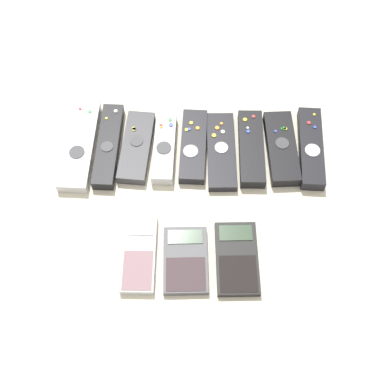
{
  "coord_description": "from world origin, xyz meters",
  "views": [
    {
      "loc": [
        0.01,
        -0.47,
        0.91
      ],
      "look_at": [
        0.0,
        0.03,
        0.01
      ],
      "focal_mm": 50.0,
      "sensor_mm": 36.0,
      "label": 1
    }
  ],
  "objects_px": {
    "calculator_1": "(186,260)",
    "remote_3": "(164,148)",
    "calculator_2": "(237,258)",
    "remote_0": "(80,146)",
    "remote_4": "(191,146)",
    "remote_5": "(221,151)",
    "remote_1": "(108,146)",
    "calculator_0": "(139,254)",
    "remote_7": "(281,148)",
    "remote_8": "(311,148)",
    "remote_6": "(251,148)",
    "remote_2": "(137,147)"
  },
  "relations": [
    {
      "from": "calculator_1",
      "to": "remote_3",
      "type": "bearing_deg",
      "value": 99.37
    },
    {
      "from": "remote_3",
      "to": "calculator_2",
      "type": "bearing_deg",
      "value": -57.68
    },
    {
      "from": "remote_0",
      "to": "remote_4",
      "type": "height_order",
      "value": "same"
    },
    {
      "from": "remote_5",
      "to": "remote_1",
      "type": "bearing_deg",
      "value": 176.62
    },
    {
      "from": "remote_3",
      "to": "calculator_0",
      "type": "xyz_separation_m",
      "value": [
        -0.03,
        -0.23,
        -0.0
      ]
    },
    {
      "from": "remote_7",
      "to": "remote_3",
      "type": "bearing_deg",
      "value": 177.53
    },
    {
      "from": "remote_0",
      "to": "calculator_2",
      "type": "height_order",
      "value": "remote_0"
    },
    {
      "from": "calculator_1",
      "to": "calculator_2",
      "type": "xyz_separation_m",
      "value": [
        0.09,
        0.01,
        0.0
      ]
    },
    {
      "from": "remote_8",
      "to": "remote_3",
      "type": "bearing_deg",
      "value": -176.79
    },
    {
      "from": "remote_7",
      "to": "calculator_1",
      "type": "height_order",
      "value": "remote_7"
    },
    {
      "from": "remote_1",
      "to": "remote_5",
      "type": "distance_m",
      "value": 0.23
    },
    {
      "from": "remote_5",
      "to": "calculator_1",
      "type": "height_order",
      "value": "remote_5"
    },
    {
      "from": "remote_1",
      "to": "remote_4",
      "type": "height_order",
      "value": "remote_1"
    },
    {
      "from": "calculator_0",
      "to": "remote_5",
      "type": "bearing_deg",
      "value": 55.97
    },
    {
      "from": "remote_5",
      "to": "calculator_2",
      "type": "distance_m",
      "value": 0.23
    },
    {
      "from": "remote_6",
      "to": "calculator_2",
      "type": "relative_size",
      "value": 1.21
    },
    {
      "from": "remote_6",
      "to": "remote_0",
      "type": "bearing_deg",
      "value": 179.44
    },
    {
      "from": "remote_4",
      "to": "calculator_1",
      "type": "distance_m",
      "value": 0.25
    },
    {
      "from": "calculator_1",
      "to": "remote_1",
      "type": "bearing_deg",
      "value": 121.62
    },
    {
      "from": "remote_4",
      "to": "calculator_0",
      "type": "relative_size",
      "value": 1.13
    },
    {
      "from": "remote_3",
      "to": "calculator_1",
      "type": "relative_size",
      "value": 1.24
    },
    {
      "from": "remote_2",
      "to": "remote_4",
      "type": "distance_m",
      "value": 0.11
    },
    {
      "from": "remote_1",
      "to": "remote_4",
      "type": "bearing_deg",
      "value": 2.81
    },
    {
      "from": "remote_8",
      "to": "remote_7",
      "type": "bearing_deg",
      "value": -176.69
    },
    {
      "from": "remote_5",
      "to": "calculator_1",
      "type": "bearing_deg",
      "value": -107.33
    },
    {
      "from": "calculator_2",
      "to": "calculator_0",
      "type": "bearing_deg",
      "value": 176.35
    },
    {
      "from": "remote_0",
      "to": "calculator_2",
      "type": "relative_size",
      "value": 1.47
    },
    {
      "from": "remote_5",
      "to": "remote_6",
      "type": "xyz_separation_m",
      "value": [
        0.06,
        0.01,
        0.0
      ]
    },
    {
      "from": "remote_3",
      "to": "remote_8",
      "type": "xyz_separation_m",
      "value": [
        0.3,
        0.01,
        0.0
      ]
    },
    {
      "from": "remote_6",
      "to": "remote_2",
      "type": "bearing_deg",
      "value": 179.54
    },
    {
      "from": "remote_1",
      "to": "calculator_0",
      "type": "height_order",
      "value": "remote_1"
    },
    {
      "from": "remote_0",
      "to": "calculator_1",
      "type": "height_order",
      "value": "remote_0"
    },
    {
      "from": "remote_0",
      "to": "remote_6",
      "type": "bearing_deg",
      "value": 1.61
    },
    {
      "from": "remote_0",
      "to": "remote_1",
      "type": "distance_m",
      "value": 0.06
    },
    {
      "from": "remote_6",
      "to": "calculator_2",
      "type": "height_order",
      "value": "remote_6"
    },
    {
      "from": "remote_4",
      "to": "remote_5",
      "type": "relative_size",
      "value": 0.94
    },
    {
      "from": "calculator_0",
      "to": "calculator_1",
      "type": "height_order",
      "value": "calculator_0"
    },
    {
      "from": "remote_2",
      "to": "calculator_1",
      "type": "xyz_separation_m",
      "value": [
        0.11,
        -0.24,
        -0.0
      ]
    },
    {
      "from": "remote_3",
      "to": "remote_6",
      "type": "bearing_deg",
      "value": 1.86
    },
    {
      "from": "remote_1",
      "to": "calculator_0",
      "type": "bearing_deg",
      "value": -69.89
    },
    {
      "from": "remote_2",
      "to": "calculator_0",
      "type": "height_order",
      "value": "remote_2"
    },
    {
      "from": "remote_6",
      "to": "calculator_2",
      "type": "bearing_deg",
      "value": -98.54
    },
    {
      "from": "calculator_1",
      "to": "remote_0",
      "type": "bearing_deg",
      "value": 130.18
    },
    {
      "from": "remote_3",
      "to": "remote_2",
      "type": "bearing_deg",
      "value": 178.83
    },
    {
      "from": "calculator_2",
      "to": "remote_7",
      "type": "bearing_deg",
      "value": 66.32
    },
    {
      "from": "remote_0",
      "to": "remote_1",
      "type": "bearing_deg",
      "value": 2.2
    },
    {
      "from": "remote_1",
      "to": "calculator_0",
      "type": "distance_m",
      "value": 0.25
    },
    {
      "from": "calculator_0",
      "to": "calculator_2",
      "type": "xyz_separation_m",
      "value": [
        0.18,
        -0.0,
        -0.0
      ]
    },
    {
      "from": "remote_5",
      "to": "remote_8",
      "type": "relative_size",
      "value": 0.97
    },
    {
      "from": "remote_4",
      "to": "remote_8",
      "type": "bearing_deg",
      "value": 1.47
    }
  ]
}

